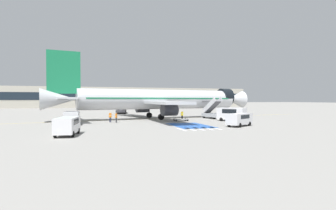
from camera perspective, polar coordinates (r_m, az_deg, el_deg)
The scene contains 20 objects.
ground_plane at distance 54.06m, azimuth -1.09°, elevation -2.90°, with size 600.00×600.00×0.00m, color gray.
apron_leadline_yellow at distance 53.48m, azimuth -1.27°, elevation -2.94°, with size 0.20×77.22×0.01m, color gold.
apron_stand_patch_blue at distance 39.07m, azimuth 4.82°, elevation -4.46°, with size 5.10×8.61×0.01m, color #2856A8.
apron_walkway_bar_0 at distance 33.77m, azimuth 2.97°, elevation -5.34°, with size 0.44×3.60×0.01m, color silver.
apron_walkway_bar_1 at distance 34.19m, azimuth 4.87°, elevation -5.26°, with size 0.44×3.60×0.01m, color silver.
apron_walkway_bar_2 at distance 34.65m, azimuth 6.72°, elevation -5.18°, with size 0.44×3.60×0.01m, color silver.
apron_walkway_bar_3 at distance 35.15m, azimuth 8.52°, elevation -5.09°, with size 0.44×3.60×0.01m, color silver.
apron_walkway_bar_4 at distance 35.68m, azimuth 10.26°, elevation -5.00°, with size 0.44×3.60×0.01m, color silver.
airliner at distance 53.07m, azimuth -1.92°, elevation 1.25°, with size 43.48×32.00×12.26m.
boarding_stairs_forward at distance 54.08m, azimuth 9.59°, elevation -1.81°, with size 2.91×5.46×4.40m.
fuel_tanker at distance 74.63m, azimuth -10.14°, elevation -0.38°, with size 4.11×11.10×3.64m.
service_van_0 at distance 42.69m, azimuth -20.19°, elevation -2.44°, with size 2.17×5.04×1.98m.
service_van_1 at distance 47.78m, azimuth 13.65°, elevation -1.76°, with size 4.41×5.12×2.39m.
service_van_2 at distance 30.00m, azimuth -21.07°, elevation -3.99°, with size 2.55×4.90×1.94m.
service_van_3 at distance 38.96m, azimuth 15.27°, elevation -2.85°, with size 5.00×3.94×1.85m.
baggage_cart at distance 47.30m, azimuth 2.82°, elevation -3.17°, with size 2.65×1.59×0.87m.
ground_crew_0 at distance 45.48m, azimuth -12.46°, elevation -2.42°, with size 0.47×0.32×1.74m.
ground_crew_1 at distance 44.47m, azimuth -11.21°, elevation -2.55°, with size 0.40×0.49×1.68m.
ground_crew_2 at distance 49.66m, azimuth 3.08°, elevation -2.10°, with size 0.48×0.35×1.73m.
terminal_building at distance 135.49m, azimuth -8.13°, elevation 1.62°, with size 124.66×12.10×9.88m.
Camera 1 is at (-14.79, -51.86, 3.82)m, focal length 28.00 mm.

